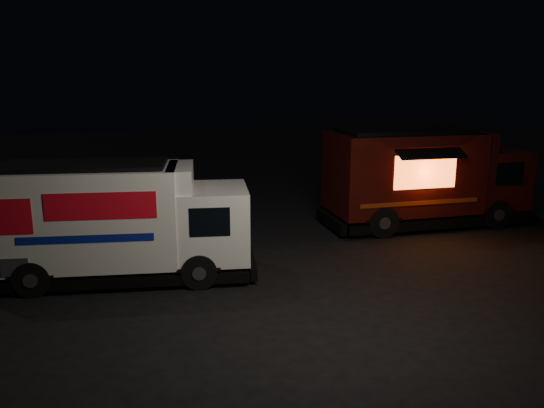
{
  "coord_description": "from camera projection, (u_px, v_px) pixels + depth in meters",
  "views": [
    {
      "loc": [
        -6.04,
        -11.15,
        4.66
      ],
      "look_at": [
        0.47,
        2.0,
        1.22
      ],
      "focal_mm": 35.0,
      "sensor_mm": 36.0,
      "label": 1
    }
  ],
  "objects": [
    {
      "name": "white_truck",
      "position": [
        123.0,
        221.0,
        12.53
      ],
      "size": [
        6.55,
        4.04,
        2.81
      ],
      "primitive_type": null,
      "rotation": [
        0.0,
        0.0,
        -0.34
      ],
      "color": "silver",
      "rests_on": "ground"
    },
    {
      "name": "ground",
      "position": [
        290.0,
        269.0,
        13.41
      ],
      "size": [
        80.0,
        80.0,
        0.0
      ],
      "primitive_type": "plane",
      "color": "black",
      "rests_on": "ground"
    },
    {
      "name": "red_truck",
      "position": [
        427.0,
        177.0,
        17.27
      ],
      "size": [
        7.14,
        3.85,
        3.15
      ],
      "primitive_type": null,
      "rotation": [
        0.0,
        0.0,
        -0.21
      ],
      "color": "#3D0B0C",
      "rests_on": "ground"
    }
  ]
}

